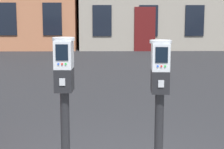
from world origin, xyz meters
The scene contains 2 objects.
parking_meter_near_kerb centered at (-0.50, -0.12, 1.17)m, with size 0.23×0.26×1.50m.
parking_meter_twin_adjacent centered at (0.45, -0.12, 1.15)m, with size 0.23×0.26×1.47m.
Camera 1 is at (-0.11, -3.94, 1.89)m, focal length 62.95 mm.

